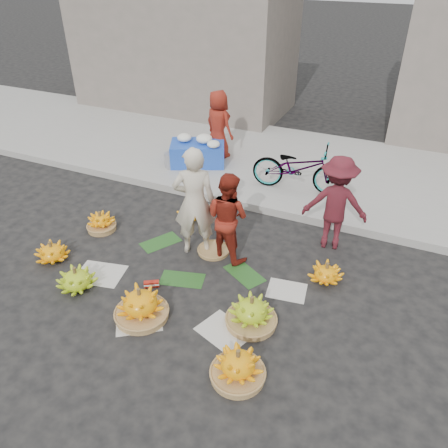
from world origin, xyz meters
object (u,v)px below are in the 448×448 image
at_px(banana_bunch_0, 52,252).
at_px(banana_bunch_4, 251,312).
at_px(vendor_cream, 194,202).
at_px(flower_table, 198,152).
at_px(bicycle, 299,168).

height_order(banana_bunch_0, banana_bunch_4, banana_bunch_4).
distance_m(vendor_cream, flower_table, 3.15).
distance_m(banana_bunch_4, vendor_cream, 1.97).
distance_m(banana_bunch_4, bicycle, 3.72).
bearing_deg(bicycle, banana_bunch_4, -179.11).
bearing_deg(flower_table, bicycle, -31.62).
bearing_deg(bicycle, flower_table, 76.50).
relative_size(banana_bunch_0, banana_bunch_4, 0.98).
height_order(banana_bunch_0, flower_table, flower_table).
height_order(vendor_cream, bicycle, vendor_cream).
xyz_separation_m(flower_table, bicycle, (2.34, -0.30, 0.20)).
distance_m(vendor_cream, bicycle, 2.68).
relative_size(banana_bunch_4, bicycle, 0.37).
bearing_deg(vendor_cream, banana_bunch_4, 114.77).
height_order(banana_bunch_0, bicycle, bicycle).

